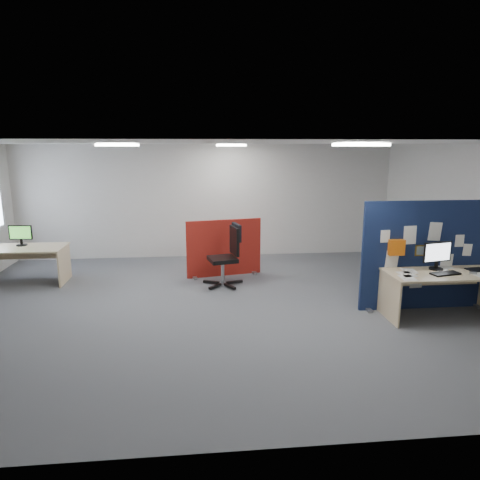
{
  "coord_description": "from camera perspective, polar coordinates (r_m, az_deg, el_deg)",
  "views": [
    {
      "loc": [
        -0.22,
        -6.79,
        2.65
      ],
      "look_at": [
        0.52,
        0.68,
        1.0
      ],
      "focal_mm": 32.0,
      "sensor_mm": 36.0,
      "label": 1
    }
  ],
  "objects": [
    {
      "name": "wall_back",
      "position": [
        10.37,
        -4.39,
        5.15
      ],
      "size": [
        9.0,
        0.02,
        2.7
      ],
      "primitive_type": "cube",
      "color": "silver",
      "rests_on": "floor"
    },
    {
      "name": "wall_right",
      "position": [
        8.37,
        28.81,
        1.92
      ],
      "size": [
        0.02,
        7.0,
        2.7
      ],
      "primitive_type": "cube",
      "color": "silver",
      "rests_on": "floor"
    },
    {
      "name": "navy_divider",
      "position": [
        7.62,
        23.51,
        -1.93
      ],
      "size": [
        2.19,
        0.3,
        1.81
      ],
      "color": "#101E3D",
      "rests_on": "floor"
    },
    {
      "name": "ceiling_lights",
      "position": [
        7.48,
        -1.42,
        12.54
      ],
      "size": [
        4.1,
        4.1,
        0.04
      ],
      "color": "white",
      "rests_on": "ceiling"
    },
    {
      "name": "ceiling",
      "position": [
        6.79,
        -3.87,
        12.79
      ],
      "size": [
        9.0,
        7.0,
        0.02
      ],
      "primitive_type": "cube",
      "color": "white",
      "rests_on": "wall_back"
    },
    {
      "name": "desk_papers",
      "position": [
        7.3,
        24.24,
        -3.97
      ],
      "size": [
        1.42,
        0.86,
        0.0
      ],
      "color": "white",
      "rests_on": "main_desk"
    },
    {
      "name": "floor",
      "position": [
        7.29,
        -3.56,
        -8.94
      ],
      "size": [
        9.0,
        9.0,
        0.0
      ],
      "primitive_type": "plane",
      "color": "#55575D",
      "rests_on": "ground"
    },
    {
      "name": "main_desk",
      "position": [
        7.46,
        25.37,
        -5.08
      ],
      "size": [
        1.81,
        0.81,
        0.73
      ],
      "color": "#D6B689",
      "rests_on": "floor"
    },
    {
      "name": "red_divider",
      "position": [
        8.86,
        -2.13,
        -1.13
      ],
      "size": [
        1.56,
        0.35,
        1.18
      ],
      "rotation": [
        0.0,
        0.0,
        0.19
      ],
      "color": "maroon",
      "rests_on": "floor"
    },
    {
      "name": "wall_front",
      "position": [
        3.54,
        -1.69,
        -9.1
      ],
      "size": [
        9.0,
        0.02,
        2.7
      ],
      "primitive_type": "cube",
      "color": "silver",
      "rests_on": "floor"
    },
    {
      "name": "monitor_main",
      "position": [
        7.45,
        24.83,
        -1.74
      ],
      "size": [
        0.51,
        0.21,
        0.45
      ],
      "rotation": [
        0.0,
        0.0,
        0.22
      ],
      "color": "black",
      "rests_on": "main_desk"
    },
    {
      "name": "paper_tray",
      "position": [
        7.75,
        29.02,
        -3.48
      ],
      "size": [
        0.31,
        0.25,
        0.01
      ],
      "primitive_type": "cube",
      "rotation": [
        0.0,
        0.0,
        0.12
      ],
      "color": "black",
      "rests_on": "main_desk"
    },
    {
      "name": "second_desk",
      "position": [
        9.4,
        -27.07,
        -1.87
      ],
      "size": [
        1.66,
        0.83,
        0.73
      ],
      "color": "#D6B689",
      "rests_on": "floor"
    },
    {
      "name": "mouse",
      "position": [
        7.49,
        28.64,
        -3.89
      ],
      "size": [
        0.11,
        0.09,
        0.03
      ],
      "primitive_type": "cube",
      "rotation": [
        0.0,
        0.0,
        -0.31
      ],
      "color": "gray",
      "rests_on": "main_desk"
    },
    {
      "name": "monitor_second",
      "position": [
        9.46,
        -27.21,
        0.67
      ],
      "size": [
        0.45,
        0.2,
        0.41
      ],
      "rotation": [
        0.0,
        0.0,
        -0.07
      ],
      "color": "black",
      "rests_on": "second_desk"
    },
    {
      "name": "keyboard",
      "position": [
        7.28,
        25.69,
        -4.05
      ],
      "size": [
        0.48,
        0.27,
        0.02
      ],
      "primitive_type": "cube",
      "rotation": [
        0.0,
        0.0,
        0.21
      ],
      "color": "black",
      "rests_on": "main_desk"
    },
    {
      "name": "office_chair",
      "position": [
        8.23,
        -1.54,
        -1.53
      ],
      "size": [
        0.78,
        0.77,
        1.18
      ],
      "rotation": [
        0.0,
        0.0,
        0.22
      ],
      "color": "black",
      "rests_on": "floor"
    }
  ]
}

